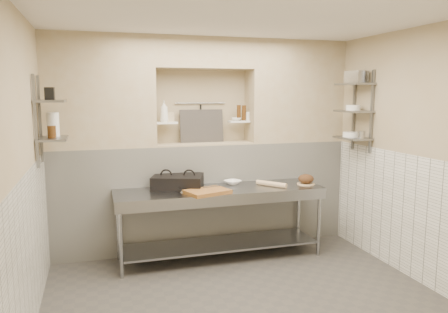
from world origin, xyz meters
name	(u,v)px	position (x,y,z in m)	size (l,w,h in m)	color
floor	(246,305)	(0.00, 0.00, -0.05)	(4.00, 3.90, 0.10)	#45413D
ceiling	(248,9)	(0.00, 0.00, 2.85)	(4.00, 3.90, 0.10)	silver
wall_left	(16,176)	(-2.05, 0.00, 1.40)	(0.10, 3.90, 2.80)	tan
wall_right	(422,156)	(2.05, 0.00, 1.40)	(0.10, 3.90, 2.80)	tan
wall_back	(199,142)	(0.00, 2.00, 1.40)	(4.00, 0.10, 2.80)	tan
wall_front	(373,222)	(0.00, -2.00, 1.40)	(4.00, 0.10, 2.80)	tan
backwall_lower	(204,195)	(0.00, 1.75, 0.70)	(4.00, 0.40, 1.40)	white
alcove_sill	(204,144)	(0.00, 1.75, 1.41)	(1.30, 0.40, 0.02)	tan
backwall_pillar_left	(100,92)	(-1.33, 1.75, 2.10)	(1.35, 0.40, 1.40)	tan
backwall_pillar_right	(294,92)	(1.33, 1.75, 2.10)	(1.35, 0.40, 1.40)	tan
backwall_header	(203,53)	(0.00, 1.75, 2.60)	(1.30, 0.40, 0.40)	tan
wainscot_left	(29,255)	(-1.99, 0.00, 0.70)	(0.02, 3.90, 1.40)	white
wainscot_right	(414,218)	(1.99, 0.00, 0.70)	(0.02, 3.90, 1.40)	white
alcove_shelf_left	(166,123)	(-0.50, 1.75, 1.70)	(0.28, 0.16, 0.03)	white
alcove_shelf_right	(239,121)	(0.50, 1.75, 1.70)	(0.28, 0.16, 0.03)	white
utensil_rail	(200,103)	(0.00, 1.92, 1.95)	(0.02, 0.02, 0.70)	gray
hanging_steel	(201,116)	(0.00, 1.90, 1.78)	(0.02, 0.02, 0.30)	black
splash_panel	(202,126)	(0.00, 1.85, 1.64)	(0.60, 0.02, 0.45)	#383330
shelf_rail_left_a	(40,119)	(-1.98, 1.25, 1.80)	(0.03, 0.03, 0.95)	slate
shelf_rail_left_b	(35,121)	(-1.98, 0.85, 1.80)	(0.03, 0.03, 0.95)	slate
wall_shelf_left_lower	(53,139)	(-1.84, 1.05, 1.60)	(0.30, 0.50, 0.03)	slate
wall_shelf_left_upper	(50,101)	(-1.84, 1.05, 2.00)	(0.30, 0.50, 0.03)	slate
shelf_rail_right_a	(354,111)	(1.98, 1.25, 1.85)	(0.03, 0.03, 1.05)	slate
shelf_rail_right_b	(372,112)	(1.98, 0.85, 1.85)	(0.03, 0.03, 1.05)	slate
wall_shelf_right_lower	(352,138)	(1.84, 1.05, 1.50)	(0.30, 0.50, 0.03)	slate
wall_shelf_right_mid	(353,111)	(1.84, 1.05, 1.85)	(0.30, 0.50, 0.03)	slate
wall_shelf_right_upper	(355,84)	(1.84, 1.05, 2.20)	(0.30, 0.50, 0.03)	slate
prep_table	(220,209)	(0.07, 1.18, 0.64)	(2.60, 0.70, 0.90)	gray
panini_press	(178,182)	(-0.43, 1.37, 0.98)	(0.73, 0.62, 0.17)	black
cutting_board	(207,192)	(-0.15, 0.99, 0.92)	(0.50, 0.35, 0.04)	brown
knife_blade	(212,187)	(-0.05, 1.13, 0.95)	(0.23, 0.03, 0.01)	gray
tongs	(180,190)	(-0.47, 1.02, 0.96)	(0.03, 0.03, 0.28)	gray
mixing_bowl	(233,182)	(0.31, 1.42, 0.93)	(0.21, 0.21, 0.05)	white
rolling_pin	(271,184)	(0.74, 1.14, 0.93)	(0.06, 0.06, 0.42)	#D9B07F
bread_board	(306,184)	(1.22, 1.13, 0.91)	(0.23, 0.23, 0.01)	#D9B07F
bread_loaf	(306,179)	(1.22, 1.13, 0.97)	(0.20, 0.20, 0.12)	#4C2D19
bottle_soap	(164,111)	(-0.53, 1.74, 1.85)	(0.11, 0.11, 0.28)	white
jar_alcove	(170,117)	(-0.44, 1.78, 1.78)	(0.08, 0.08, 0.13)	tan
bowl_alcove	(236,119)	(0.46, 1.73, 1.73)	(0.13, 0.13, 0.04)	white
condiment_a	(244,113)	(0.57, 1.73, 1.82)	(0.06, 0.06, 0.21)	#3F230C
condiment_b	(239,113)	(0.50, 1.75, 1.82)	(0.05, 0.05, 0.21)	#3F230C
condiment_c	(247,116)	(0.63, 1.76, 1.77)	(0.07, 0.07, 0.12)	white
jug_left	(53,124)	(-1.84, 1.20, 1.74)	(0.13, 0.13, 0.26)	white
jar_left	(52,132)	(-1.84, 1.00, 1.68)	(0.09, 0.09, 0.13)	#3F230C
box_left_upper	(50,94)	(-1.84, 1.01, 2.08)	(0.09, 0.09, 0.13)	black
bowl_right	(351,134)	(1.84, 1.08, 1.55)	(0.22, 0.22, 0.07)	white
canister_right	(361,135)	(1.84, 0.85, 1.56)	(0.10, 0.10, 0.10)	gray
bowl_right_mid	(353,108)	(1.84, 1.06, 1.90)	(0.19, 0.19, 0.07)	white
basket_right	(356,77)	(1.84, 1.02, 2.29)	(0.20, 0.24, 0.15)	gray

